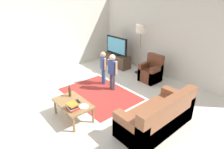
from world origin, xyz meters
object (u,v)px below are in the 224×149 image
armchair (151,72)px  plate (84,106)px  tv_stand (117,60)px  tv (117,46)px  coffee_table (73,104)px  bottle (70,92)px  tv_remote (78,101)px  floor_lamp (141,31)px  couch (159,118)px  child_center (112,69)px  child_near_tv (103,65)px  book_stack (72,106)px

armchair → plate: size_ratio=4.09×
tv_stand → tv: (-0.00, -0.02, 0.60)m
armchair → plate: armchair is taller
coffee_table → bottle: size_ratio=3.34×
tv_stand → tv_remote: 3.59m
floor_lamp → tv_remote: 3.46m
floor_lamp → plate: floor_lamp is taller
tv_remote → bottle: bearing=-166.6°
couch → floor_lamp: floor_lamp is taller
child_center → tv_stand: bearing=134.4°
tv → armchair: bearing=-0.6°
tv → armchair: size_ratio=1.22×
tv_stand → child_near_tv: child_near_tv is taller
coffee_table → book_stack: book_stack is taller
child_near_tv → floor_lamp: bearing=85.2°
coffee_table → tv_remote: tv_remote is taller
floor_lamp → child_near_tv: floor_lamp is taller
tv_stand → floor_lamp: 1.69m
book_stack → tv_remote: 0.31m
child_center → coffee_table: size_ratio=1.13×
armchair → bottle: size_ratio=3.01×
armchair → book_stack: size_ratio=3.24×
tv → tv_remote: bearing=-56.2°
bottle → child_center: bearing=97.7°
plate → tv_remote: bearing=175.8°
tv_remote → plate: bearing=5.9°
tv → child_center: (1.42, -1.43, -0.17)m
coffee_table → tv_remote: (0.05, 0.12, 0.06)m
child_center → coffee_table: 1.76m
tv_stand → tv: tv is taller
couch → coffee_table: size_ratio=1.80×
child_center → couch: bearing=-12.3°
armchair → child_near_tv: child_near_tv is taller
coffee_table → plate: (0.32, 0.10, 0.06)m
child_near_tv → coffee_table: child_near_tv is taller
book_stack → floor_lamp: bearing=107.9°
tv → floor_lamp: size_ratio=0.62×
tv_remote → plate: plate is taller
tv → plate: 3.77m
tv → bottle: 3.42m
tv → armchair: tv is taller
floor_lamp → coffee_table: floor_lamp is taller
floor_lamp → child_center: 1.86m
book_stack → plate: book_stack is taller
plate → tv_stand: bearing=126.8°
tv → floor_lamp: (1.06, 0.17, 0.70)m
armchair → bottle: bearing=-93.2°
child_center → tv_remote: child_center is taller
child_near_tv → coffee_table: size_ratio=1.09×
floor_lamp → tv_remote: bearing=-73.7°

